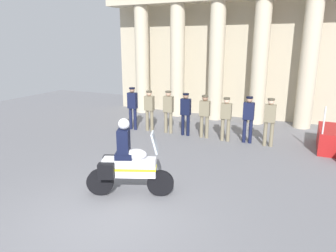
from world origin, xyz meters
name	(u,v)px	position (x,y,z in m)	size (l,w,h in m)	color
ground_plane	(102,219)	(0.00, 0.00, 0.00)	(28.00, 28.00, 0.00)	slate
colonnade_backdrop	(220,47)	(-0.37, 10.14, 3.36)	(11.36, 1.56, 6.52)	#B6AB91
officer_in_row_0	(133,105)	(-2.97, 6.32, 1.06)	(0.39, 0.24, 1.78)	#141938
officer_in_row_1	(149,108)	(-2.22, 6.40, 0.99)	(0.39, 0.24, 1.68)	#7A7056
officer_in_row_2	(168,108)	(-1.38, 6.44, 1.02)	(0.39, 0.24, 1.72)	#7A7056
officer_in_row_3	(186,111)	(-0.63, 6.42, 0.99)	(0.39, 0.24, 1.68)	black
officer_in_row_4	(205,113)	(0.15, 6.41, 0.98)	(0.39, 0.24, 1.66)	#7A7056
officer_in_row_5	(226,116)	(0.99, 6.33, 0.97)	(0.39, 0.24, 1.64)	#7A7056
officer_in_row_6	(248,116)	(1.78, 6.45, 1.01)	(0.39, 0.24, 1.71)	#141938
officer_in_row_7	(270,118)	(2.53, 6.36, 1.01)	(0.39, 0.24, 1.72)	#7A7056
motorcycle_with_rider	(127,164)	(-0.07, 1.14, 0.79)	(1.98, 1.02, 1.90)	black
briefcase_on_ground	(126,124)	(-3.38, 6.41, 0.18)	(0.10, 0.32, 0.36)	black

